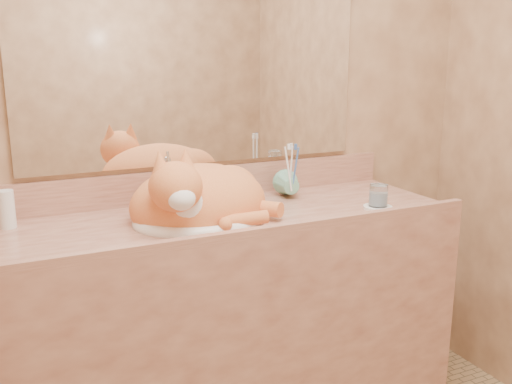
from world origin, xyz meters
name	(u,v)px	position (x,y,z in m)	size (l,w,h in m)	color
wall_back	(197,93)	(0.00, 1.00, 1.25)	(2.40, 0.02, 2.50)	brown
vanity_counter	(228,329)	(0.00, 0.72, 0.42)	(1.60, 0.55, 0.85)	brown
mirror	(197,54)	(0.00, 0.99, 1.39)	(1.30, 0.02, 0.80)	white
sink_basin	(201,200)	(-0.10, 0.70, 0.92)	(0.45, 0.37, 0.14)	white
faucet	(184,186)	(-0.10, 0.88, 0.93)	(0.04, 0.12, 0.17)	white
cat	(198,196)	(-0.11, 0.71, 0.94)	(0.48, 0.39, 0.26)	#D56731
soap_dispenser	(246,180)	(0.14, 0.88, 0.93)	(0.07, 0.08, 0.16)	#6DAE91
toothbrush_cup	(292,188)	(0.30, 0.82, 0.90)	(0.10, 0.10, 0.09)	#6DAE91
toothbrushes	(292,166)	(0.30, 0.82, 0.98)	(0.04, 0.04, 0.22)	white
saucer	(378,207)	(0.52, 0.57, 0.85)	(0.10, 0.10, 0.01)	white
water_glass	(378,195)	(0.52, 0.57, 0.90)	(0.07, 0.07, 0.08)	white
lotion_bottle	(7,209)	(-0.68, 0.89, 0.91)	(0.05, 0.05, 0.12)	white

